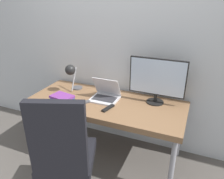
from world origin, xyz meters
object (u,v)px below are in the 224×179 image
at_px(monitor, 157,79).
at_px(desk_lamp, 71,72).
at_px(laptop, 105,95).
at_px(office_chair, 64,152).
at_px(book_stack, 62,100).

height_order(monitor, desk_lamp, monitor).
bearing_deg(laptop, desk_lamp, 175.66).
relative_size(office_chair, book_stack, 4.38).
height_order(laptop, book_stack, laptop).
distance_m(desk_lamp, office_chair, 1.06).
height_order(laptop, monitor, monitor).
relative_size(laptop, office_chair, 0.27).
distance_m(monitor, book_stack, 1.04).
relative_size(laptop, book_stack, 1.17).
distance_m(monitor, desk_lamp, 1.00).
bearing_deg(desk_lamp, laptop, -4.34).
xyz_separation_m(laptop, office_chair, (0.01, -0.86, -0.15)).
xyz_separation_m(monitor, desk_lamp, (-1.00, -0.11, -0.03)).
height_order(desk_lamp, book_stack, desk_lamp).
relative_size(laptop, desk_lamp, 0.88).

